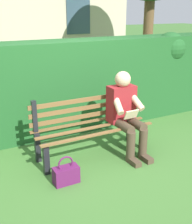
# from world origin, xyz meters

# --- Properties ---
(ground) EXTENTS (60.00, 60.00, 0.00)m
(ground) POSITION_xyz_m (0.00, 0.00, 0.00)
(ground) COLOR #3D6B2D
(park_bench) EXTENTS (1.63, 0.52, 0.85)m
(park_bench) POSITION_xyz_m (0.00, -0.09, 0.43)
(park_bench) COLOR black
(park_bench) RESTS_ON ground
(person_seated) EXTENTS (0.44, 0.73, 1.16)m
(person_seated) POSITION_xyz_m (-0.47, 0.10, 0.61)
(person_seated) COLOR maroon
(person_seated) RESTS_ON ground
(hedge_backdrop) EXTENTS (5.97, 0.71, 1.56)m
(hedge_backdrop) POSITION_xyz_m (-0.37, -1.07, 0.77)
(hedge_backdrop) COLOR #1E5123
(hedge_backdrop) RESTS_ON ground
(handbag) EXTENTS (0.30, 0.15, 0.35)m
(handbag) POSITION_xyz_m (0.60, 0.48, 0.11)
(handbag) COLOR #59194C
(handbag) RESTS_ON ground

